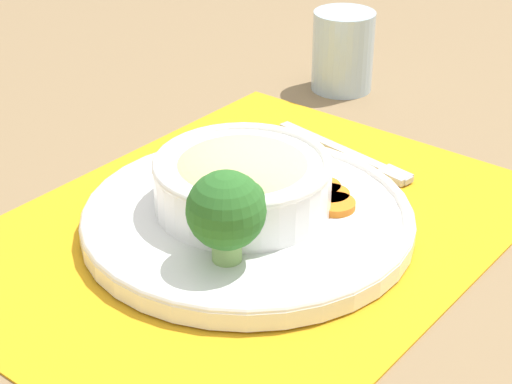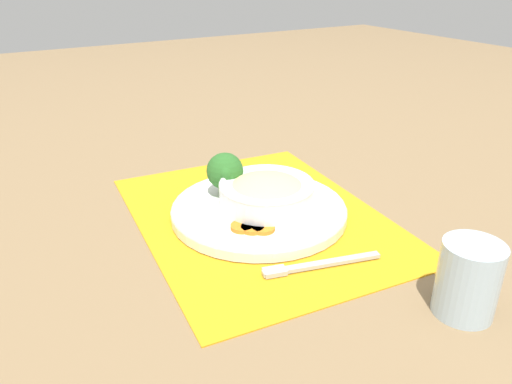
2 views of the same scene
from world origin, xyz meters
name	(u,v)px [view 2 (image 2 of 2)]	position (x,y,z in m)	size (l,w,h in m)	color
ground_plane	(259,217)	(0.00, 0.00, 0.00)	(4.00, 4.00, 0.00)	#8C704C
placemat	(259,216)	(0.00, 0.00, 0.00)	(0.55, 0.44, 0.00)	orange
plate	(259,210)	(0.00, 0.00, 0.02)	(0.30, 0.30, 0.02)	white
bowl	(267,192)	(-0.01, -0.01, 0.05)	(0.16, 0.16, 0.06)	white
broccoli_floret	(225,172)	(0.07, 0.03, 0.07)	(0.07, 0.07, 0.08)	#84AD5B
carrot_slice_near	(242,227)	(-0.05, 0.06, 0.02)	(0.04, 0.04, 0.01)	orange
carrot_slice_middle	(253,228)	(-0.06, 0.05, 0.02)	(0.04, 0.04, 0.01)	orange
carrot_slice_far	(263,228)	(-0.07, 0.03, 0.02)	(0.04, 0.04, 0.01)	orange
water_glass	(467,283)	(-0.35, -0.09, 0.04)	(0.08, 0.08, 0.10)	silver
fork	(312,265)	(-0.17, 0.02, 0.01)	(0.06, 0.18, 0.01)	#B7B7BC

